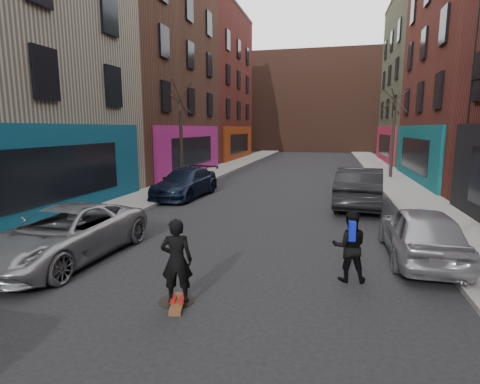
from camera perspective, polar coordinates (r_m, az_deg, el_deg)
The scene contains 14 objects.
sidewalk_left at distance 33.72m, azimuth -1.07°, elevation 4.15°, with size 2.50×84.00×0.13m, color gray.
sidewalk_right at distance 32.86m, azimuth 20.55°, elevation 3.38°, with size 2.50×84.00×0.13m, color gray.
buildings_left at distance 24.78m, azimuth -28.15°, elevation 20.05°, with size 12.00×56.00×16.50m, color maroon.
building_far at distance 58.62m, azimuth 11.71°, elevation 13.11°, with size 40.00×10.00×14.00m, color #47281E.
tree_left_far at distance 22.15m, azimuth -9.00°, elevation 9.71°, with size 2.00×2.00×6.50m, color black, non-canonical shape.
tree_right_far at distance 26.75m, azimuth 22.39°, elevation 9.41°, with size 2.00×2.00×6.80m, color black, non-canonical shape.
parked_left_far at distance 10.59m, azimuth -25.16°, elevation -5.79°, with size 2.25×4.89×1.36m, color gray.
parked_left_end at distance 18.52m, azimuth -8.32°, elevation 1.40°, with size 1.95×4.79×1.39m, color black.
parked_right_far at distance 10.65m, azimuth 25.86°, elevation -5.62°, with size 1.66×4.13×1.41m, color #9B9DA4.
parked_right_end at distance 16.82m, azimuth 17.77°, elevation 0.72°, with size 1.79×5.13×1.69m, color black.
skateboard at distance 7.51m, azimuth -9.43°, elevation -16.44°, with size 0.22×0.80×0.10m, color brown.
skateboarder at distance 7.17m, azimuth -9.62°, elevation -10.27°, with size 0.59×0.39×1.62m, color black.
pedestrian at distance 8.62m, azimuth 16.34°, elevation -7.91°, with size 0.81×0.66×1.56m.
manhole at distance 7.72m, azimuth -9.62°, elevation -16.04°, with size 0.70×0.70×0.01m, color black.
Camera 1 is at (2.29, -2.46, 3.34)m, focal length 28.00 mm.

